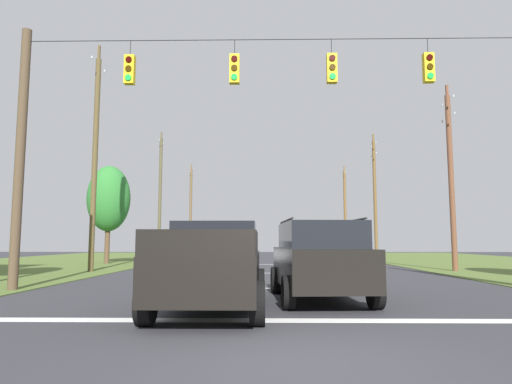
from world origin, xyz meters
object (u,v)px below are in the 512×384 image
at_px(distant_car_crossing_white, 211,253).
at_px(utility_pole_far_left, 95,159).
at_px(utility_pole_far_right, 375,196).
at_px(utility_pole_distant_right, 160,196).
at_px(overhead_signal_span, 279,140).
at_px(pickup_truck, 213,266).
at_px(tree_roadside_right, 109,199).
at_px(utility_pole_mid_right, 451,176).
at_px(utility_pole_distant_left, 191,210).
at_px(suv_black, 319,259).
at_px(utility_pole_near_left, 345,211).

distance_m(distant_car_crossing_white, utility_pole_far_left, 9.29).
distance_m(utility_pole_far_right, utility_pole_distant_right, 18.31).
relative_size(overhead_signal_span, utility_pole_distant_right, 1.53).
bearing_deg(pickup_truck, tree_roadside_right, 114.81).
relative_size(distant_car_crossing_white, utility_pole_mid_right, 0.46).
xyz_separation_m(overhead_signal_span, utility_pole_distant_left, (-9.21, 39.76, 0.51)).
height_order(pickup_truck, tree_roadside_right, tree_roadside_right).
height_order(suv_black, distant_car_crossing_white, suv_black).
relative_size(pickup_truck, distant_car_crossing_white, 1.22).
distance_m(pickup_truck, utility_pole_distant_left, 44.45).
height_order(utility_pole_near_left, utility_pole_distant_right, utility_pole_distant_right).
height_order(overhead_signal_span, utility_pole_far_left, utility_pole_far_left).
xyz_separation_m(distant_car_crossing_white, utility_pole_distant_right, (-5.59, 9.89, 4.58)).
xyz_separation_m(utility_pole_mid_right, tree_roadside_right, (-20.23, 7.47, -0.46)).
distance_m(utility_pole_mid_right, utility_pole_distant_right, 23.85).
bearing_deg(utility_pole_far_right, suv_black, -106.76).
distance_m(distant_car_crossing_white, utility_pole_mid_right, 14.48).
height_order(pickup_truck, utility_pole_near_left, utility_pole_near_left).
distance_m(suv_black, utility_pole_distant_left, 43.35).
height_order(utility_pole_distant_left, tree_roadside_right, utility_pole_distant_left).
bearing_deg(overhead_signal_span, tree_roadside_right, 123.61).
xyz_separation_m(utility_pole_far_left, utility_pole_distant_left, (-0.13, 31.18, -0.48)).
bearing_deg(utility_pole_far_left, utility_pole_distant_left, 90.24).
xyz_separation_m(utility_pole_far_right, utility_pole_distant_right, (-18.31, -0.23, -0.00)).
relative_size(suv_black, distant_car_crossing_white, 1.11).
relative_size(overhead_signal_span, utility_pole_far_right, 1.56).
bearing_deg(utility_pole_distant_right, utility_pole_far_left, -89.06).
bearing_deg(utility_pole_far_right, tree_roadside_right, -158.65).
height_order(pickup_truck, utility_pole_distant_left, utility_pole_distant_left).
bearing_deg(utility_pole_far_left, utility_pole_mid_right, 2.03).
relative_size(utility_pole_far_left, tree_roadside_right, 1.75).
xyz_separation_m(utility_pole_distant_right, tree_roadside_right, (-1.76, -7.61, -0.97)).
relative_size(pickup_truck, utility_pole_distant_right, 0.50).
distance_m(suv_black, utility_pole_distant_right, 28.73).
distance_m(utility_pole_mid_right, utility_pole_distant_left, 35.63).
height_order(distant_car_crossing_white, utility_pole_distant_left, utility_pole_distant_left).
bearing_deg(suv_black, tree_roadside_right, 122.51).
xyz_separation_m(utility_pole_mid_right, utility_pole_distant_right, (-18.48, 15.08, 0.51)).
distance_m(pickup_truck, utility_pole_distant_right, 29.50).
bearing_deg(distant_car_crossing_white, utility_pole_mid_right, -21.92).
xyz_separation_m(pickup_truck, distant_car_crossing_white, (-2.14, 18.24, -0.18)).
height_order(overhead_signal_span, tree_roadside_right, overhead_signal_span).
xyz_separation_m(pickup_truck, utility_pole_far_left, (-7.47, 12.41, 4.71)).
distance_m(distant_car_crossing_white, utility_pole_far_right, 16.89).
distance_m(utility_pole_near_left, tree_roadside_right, 31.09).
bearing_deg(suv_black, utility_pole_distant_right, 111.19).
relative_size(distant_car_crossing_white, utility_pole_far_right, 0.41).
height_order(utility_pole_mid_right, utility_pole_far_right, utility_pole_far_right).
bearing_deg(utility_pole_far_left, utility_pole_far_right, 41.47).
height_order(utility_pole_mid_right, utility_pole_distant_right, utility_pole_distant_right).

